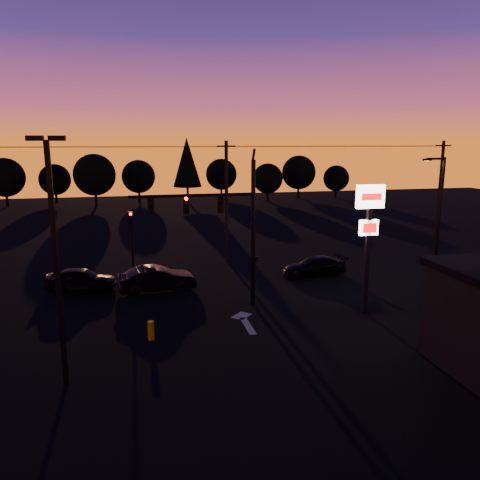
# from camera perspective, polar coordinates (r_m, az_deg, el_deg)

# --- Properties ---
(ground) EXTENTS (120.00, 120.00, 0.00)m
(ground) POSITION_cam_1_polar(r_m,az_deg,el_deg) (22.50, 0.33, -11.49)
(ground) COLOR black
(ground) RESTS_ON ground
(lane_arrow) EXTENTS (1.20, 3.10, 0.01)m
(lane_arrow) POSITION_cam_1_polar(r_m,az_deg,el_deg) (24.10, 0.60, -9.83)
(lane_arrow) COLOR beige
(lane_arrow) RESTS_ON ground
(traffic_signal_mast) EXTENTS (6.79, 0.52, 8.58)m
(traffic_signal_mast) POSITION_cam_1_polar(r_m,az_deg,el_deg) (24.86, -1.96, 2.65)
(traffic_signal_mast) COLOR black
(traffic_signal_mast) RESTS_ON ground
(secondary_signal) EXTENTS (0.30, 0.31, 4.35)m
(secondary_signal) POSITION_cam_1_polar(r_m,az_deg,el_deg) (32.18, -13.08, 0.73)
(secondary_signal) COLOR black
(secondary_signal) RESTS_ON ground
(parking_lot_light) EXTENTS (1.25, 0.30, 9.14)m
(parking_lot_light) POSITION_cam_1_polar(r_m,az_deg,el_deg) (17.73, -21.61, -0.88)
(parking_lot_light) COLOR black
(parking_lot_light) RESTS_ON ground
(pylon_sign) EXTENTS (1.50, 0.28, 6.80)m
(pylon_sign) POSITION_cam_1_polar(r_m,az_deg,el_deg) (24.89, 15.45, 2.19)
(pylon_sign) COLOR black
(pylon_sign) RESTS_ON ground
(streetlight) EXTENTS (1.55, 0.35, 8.00)m
(streetlight) POSITION_cam_1_polar(r_m,az_deg,el_deg) (31.96, 23.02, 2.85)
(streetlight) COLOR black
(streetlight) RESTS_ON ground
(utility_pole_1) EXTENTS (1.40, 0.26, 9.00)m
(utility_pole_1) POSITION_cam_1_polar(r_m,az_deg,el_deg) (35.03, -1.66, 4.80)
(utility_pole_1) COLOR black
(utility_pole_1) RESTS_ON ground
(utility_pole_2) EXTENTS (1.40, 0.26, 9.00)m
(utility_pole_2) POSITION_cam_1_polar(r_m,az_deg,el_deg) (42.32, 23.12, 5.09)
(utility_pole_2) COLOR black
(utility_pole_2) RESTS_ON ground
(power_wires) EXTENTS (36.00, 1.22, 0.07)m
(power_wires) POSITION_cam_1_polar(r_m,az_deg,el_deg) (34.76, -1.70, 11.32)
(power_wires) COLOR black
(power_wires) RESTS_ON ground
(bollard) EXTENTS (0.29, 0.29, 0.88)m
(bollard) POSITION_cam_1_polar(r_m,az_deg,el_deg) (22.22, -10.81, -10.78)
(bollard) COLOR #D9A000
(bollard) RESTS_ON ground
(tree_0) EXTENTS (5.36, 5.36, 6.74)m
(tree_0) POSITION_cam_1_polar(r_m,az_deg,el_deg) (72.38, -26.75, 6.82)
(tree_0) COLOR black
(tree_0) RESTS_ON ground
(tree_1) EXTENTS (4.54, 4.54, 5.71)m
(tree_1) POSITION_cam_1_polar(r_m,az_deg,el_deg) (74.18, -21.64, 6.86)
(tree_1) COLOR black
(tree_1) RESTS_ON ground
(tree_2) EXTENTS (5.77, 5.78, 7.26)m
(tree_2) POSITION_cam_1_polar(r_m,az_deg,el_deg) (68.47, -17.32, 7.59)
(tree_2) COLOR black
(tree_2) RESTS_ON ground
(tree_3) EXTENTS (4.95, 4.95, 6.22)m
(tree_3) POSITION_cam_1_polar(r_m,az_deg,el_deg) (72.30, -12.27, 7.56)
(tree_3) COLOR black
(tree_3) RESTS_ON ground
(tree_4) EXTENTS (4.18, 4.18, 9.50)m
(tree_4) POSITION_cam_1_polar(r_m,az_deg,el_deg) (69.60, -6.48, 9.39)
(tree_4) COLOR black
(tree_4) RESTS_ON ground
(tree_5) EXTENTS (4.95, 4.95, 6.22)m
(tree_5) POSITION_cam_1_polar(r_m,az_deg,el_deg) (75.54, -2.30, 8.00)
(tree_5) COLOR black
(tree_5) RESTS_ON ground
(tree_6) EXTENTS (4.54, 4.54, 5.71)m
(tree_6) POSITION_cam_1_polar(r_m,az_deg,el_deg) (71.11, 3.40, 7.49)
(tree_6) COLOR black
(tree_6) RESTS_ON ground
(tree_7) EXTENTS (5.36, 5.36, 6.74)m
(tree_7) POSITION_cam_1_polar(r_m,az_deg,el_deg) (75.76, 7.18, 8.16)
(tree_7) COLOR black
(tree_7) RESTS_ON ground
(tree_8) EXTENTS (4.12, 4.12, 5.19)m
(tree_8) POSITION_cam_1_polar(r_m,az_deg,el_deg) (77.15, 11.64, 7.38)
(tree_8) COLOR black
(tree_8) RESTS_ON ground
(car_left) EXTENTS (4.39, 2.35, 1.42)m
(car_left) POSITION_cam_1_polar(r_m,az_deg,el_deg) (30.16, -18.83, -4.56)
(car_left) COLOR black
(car_left) RESTS_ON ground
(car_mid) EXTENTS (4.80, 2.18, 1.53)m
(car_mid) POSITION_cam_1_polar(r_m,az_deg,el_deg) (28.89, -10.11, -4.70)
(car_mid) COLOR black
(car_mid) RESTS_ON ground
(car_right) EXTENTS (4.53, 2.24, 1.27)m
(car_right) POSITION_cam_1_polar(r_m,az_deg,el_deg) (32.17, 9.08, -3.18)
(car_right) COLOR black
(car_right) RESTS_ON ground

